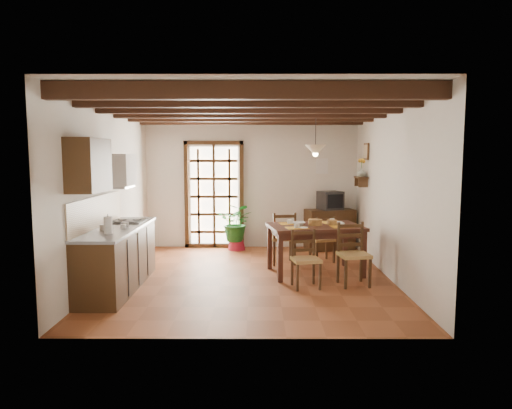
{
  "coord_description": "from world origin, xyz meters",
  "views": [
    {
      "loc": [
        0.12,
        -7.25,
        1.98
      ],
      "look_at": [
        0.1,
        0.4,
        1.15
      ],
      "focal_mm": 32.0,
      "sensor_mm": 36.0,
      "label": 1
    }
  ],
  "objects_px": {
    "chair_far_left": "(283,247)",
    "dining_table": "(315,231)",
    "chair_near_left": "(306,270)",
    "kitchen_counter": "(118,257)",
    "chair_near_right": "(353,266)",
    "sideboard": "(330,229)",
    "crt_tv": "(330,200)",
    "potted_plant": "(237,223)",
    "pendant_lamp": "(315,149)",
    "chair_far_right": "(322,248)"
  },
  "relations": [
    {
      "from": "chair_near_right",
      "to": "crt_tv",
      "type": "height_order",
      "value": "crt_tv"
    },
    {
      "from": "chair_far_left",
      "to": "potted_plant",
      "type": "height_order",
      "value": "potted_plant"
    },
    {
      "from": "pendant_lamp",
      "to": "chair_far_right",
      "type": "bearing_deg",
      "value": 71.61
    },
    {
      "from": "chair_far_left",
      "to": "kitchen_counter",
      "type": "bearing_deg",
      "value": 22.34
    },
    {
      "from": "kitchen_counter",
      "to": "dining_table",
      "type": "distance_m",
      "value": 3.17
    },
    {
      "from": "chair_near_right",
      "to": "potted_plant",
      "type": "relative_size",
      "value": 0.46
    },
    {
      "from": "kitchen_counter",
      "to": "chair_far_right",
      "type": "xyz_separation_m",
      "value": [
        3.28,
        1.69,
        -0.2
      ]
    },
    {
      "from": "kitchen_counter",
      "to": "crt_tv",
      "type": "distance_m",
      "value": 4.61
    },
    {
      "from": "chair_near_right",
      "to": "pendant_lamp",
      "type": "bearing_deg",
      "value": 113.59
    },
    {
      "from": "chair_near_left",
      "to": "pendant_lamp",
      "type": "xyz_separation_m",
      "value": [
        0.24,
        0.92,
        1.81
      ]
    },
    {
      "from": "chair_near_left",
      "to": "potted_plant",
      "type": "xyz_separation_m",
      "value": [
        -1.16,
        2.75,
        0.3
      ]
    },
    {
      "from": "sideboard",
      "to": "chair_near_right",
      "type": "bearing_deg",
      "value": -105.64
    },
    {
      "from": "kitchen_counter",
      "to": "chair_far_left",
      "type": "relative_size",
      "value": 2.35
    },
    {
      "from": "chair_near_left",
      "to": "sideboard",
      "type": "distance_m",
      "value": 2.9
    },
    {
      "from": "dining_table",
      "to": "crt_tv",
      "type": "height_order",
      "value": "crt_tv"
    },
    {
      "from": "kitchen_counter",
      "to": "chair_near_right",
      "type": "xyz_separation_m",
      "value": [
        3.54,
        0.17,
        -0.18
      ]
    },
    {
      "from": "dining_table",
      "to": "sideboard",
      "type": "bearing_deg",
      "value": 64.31
    },
    {
      "from": "sideboard",
      "to": "crt_tv",
      "type": "bearing_deg",
      "value": -104.43
    },
    {
      "from": "chair_near_left",
      "to": "chair_far_right",
      "type": "xyz_separation_m",
      "value": [
        0.48,
        1.65,
        0.0
      ]
    },
    {
      "from": "chair_far_left",
      "to": "chair_near_right",
      "type": "bearing_deg",
      "value": 116.68
    },
    {
      "from": "pendant_lamp",
      "to": "sideboard",
      "type": "bearing_deg",
      "value": 73.31
    },
    {
      "from": "sideboard",
      "to": "pendant_lamp",
      "type": "bearing_deg",
      "value": -121.12
    },
    {
      "from": "kitchen_counter",
      "to": "dining_table",
      "type": "xyz_separation_m",
      "value": [
        3.04,
        0.86,
        0.24
      ]
    },
    {
      "from": "sideboard",
      "to": "kitchen_counter",
      "type": "bearing_deg",
      "value": -156.31
    },
    {
      "from": "chair_far_left",
      "to": "crt_tv",
      "type": "height_order",
      "value": "crt_tv"
    },
    {
      "from": "kitchen_counter",
      "to": "sideboard",
      "type": "bearing_deg",
      "value": 38.12
    },
    {
      "from": "chair_near_left",
      "to": "chair_far_left",
      "type": "xyz_separation_m",
      "value": [
        -0.26,
        1.52,
        0.03
      ]
    },
    {
      "from": "dining_table",
      "to": "chair_near_left",
      "type": "distance_m",
      "value": 0.97
    },
    {
      "from": "dining_table",
      "to": "chair_far_right",
      "type": "relative_size",
      "value": 1.91
    },
    {
      "from": "kitchen_counter",
      "to": "pendant_lamp",
      "type": "distance_m",
      "value": 3.57
    },
    {
      "from": "chair_near_left",
      "to": "kitchen_counter",
      "type": "bearing_deg",
      "value": 170.63
    },
    {
      "from": "dining_table",
      "to": "chair_far_left",
      "type": "distance_m",
      "value": 0.95
    },
    {
      "from": "kitchen_counter",
      "to": "chair_near_right",
      "type": "bearing_deg",
      "value": 2.68
    },
    {
      "from": "pendant_lamp",
      "to": "kitchen_counter",
      "type": "bearing_deg",
      "value": -162.46
    },
    {
      "from": "chair_far_left",
      "to": "potted_plant",
      "type": "relative_size",
      "value": 0.46
    },
    {
      "from": "chair_far_left",
      "to": "sideboard",
      "type": "xyz_separation_m",
      "value": [
        1.06,
        1.27,
        0.12
      ]
    },
    {
      "from": "dining_table",
      "to": "chair_near_right",
      "type": "relative_size",
      "value": 1.73
    },
    {
      "from": "crt_tv",
      "to": "potted_plant",
      "type": "xyz_separation_m",
      "value": [
        -1.96,
        -0.03,
        -0.47
      ]
    },
    {
      "from": "chair_near_left",
      "to": "potted_plant",
      "type": "bearing_deg",
      "value": 102.73
    },
    {
      "from": "chair_near_right",
      "to": "chair_far_right",
      "type": "distance_m",
      "value": 1.54
    },
    {
      "from": "chair_far_left",
      "to": "dining_table",
      "type": "bearing_deg",
      "value": 116.68
    },
    {
      "from": "crt_tv",
      "to": "potted_plant",
      "type": "height_order",
      "value": "potted_plant"
    },
    {
      "from": "chair_near_left",
      "to": "sideboard",
      "type": "height_order",
      "value": "chair_near_left"
    },
    {
      "from": "chair_near_left",
      "to": "pendant_lamp",
      "type": "bearing_deg",
      "value": 65.36
    },
    {
      "from": "chair_near_left",
      "to": "chair_near_right",
      "type": "distance_m",
      "value": 0.75
    },
    {
      "from": "kitchen_counter",
      "to": "sideboard",
      "type": "relative_size",
      "value": 2.25
    },
    {
      "from": "chair_near_right",
      "to": "pendant_lamp",
      "type": "height_order",
      "value": "pendant_lamp"
    },
    {
      "from": "chair_far_left",
      "to": "crt_tv",
      "type": "xyz_separation_m",
      "value": [
        1.06,
        1.26,
        0.74
      ]
    },
    {
      "from": "chair_near_right",
      "to": "chair_far_right",
      "type": "bearing_deg",
      "value": 91.06
    },
    {
      "from": "dining_table",
      "to": "crt_tv",
      "type": "distance_m",
      "value": 2.06
    }
  ]
}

